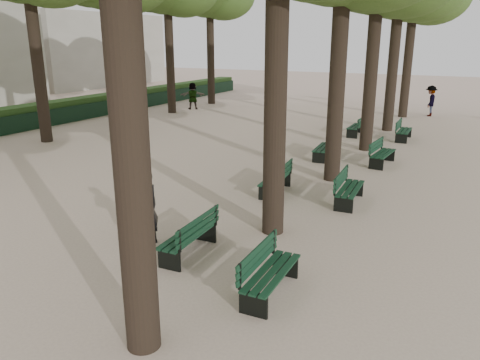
% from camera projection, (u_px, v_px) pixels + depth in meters
% --- Properties ---
extents(ground, '(120.00, 120.00, 0.00)m').
position_uv_depth(ground, '(147.00, 270.00, 9.57)').
color(ground, beige).
rests_on(ground, ground).
extents(bench_left_0, '(0.65, 1.82, 0.92)m').
position_uv_depth(bench_left_0, '(189.00, 243.00, 10.18)').
color(bench_left_0, black).
rests_on(bench_left_0, ground).
extents(bench_left_1, '(0.73, 1.85, 0.92)m').
position_uv_depth(bench_left_1, '(275.00, 184.00, 14.29)').
color(bench_left_1, black).
rests_on(bench_left_1, ground).
extents(bench_left_2, '(0.72, 1.84, 0.92)m').
position_uv_depth(bench_left_2, '(323.00, 152.00, 18.44)').
color(bench_left_2, black).
rests_on(bench_left_2, ground).
extents(bench_left_3, '(0.58, 1.80, 0.92)m').
position_uv_depth(bench_left_3, '(356.00, 130.00, 22.90)').
color(bench_left_3, black).
rests_on(bench_left_3, ground).
extents(bench_right_0, '(0.62, 1.82, 0.92)m').
position_uv_depth(bench_right_0, '(271.00, 281.00, 8.57)').
color(bench_right_0, black).
rests_on(bench_right_0, ground).
extents(bench_right_1, '(0.67, 1.83, 0.92)m').
position_uv_depth(bench_right_1, '(349.00, 194.00, 13.37)').
color(bench_right_1, black).
rests_on(bench_right_1, ground).
extents(bench_right_2, '(0.71, 1.84, 0.92)m').
position_uv_depth(bench_right_2, '(382.00, 158.00, 17.49)').
color(bench_right_2, black).
rests_on(bench_right_2, ground).
extents(bench_right_3, '(0.60, 1.81, 0.92)m').
position_uv_depth(bench_right_3, '(404.00, 134.00, 21.83)').
color(bench_right_3, black).
rests_on(bench_right_3, ground).
extents(man_with_map, '(0.69, 0.77, 1.76)m').
position_uv_depth(man_with_map, '(146.00, 208.00, 10.52)').
color(man_with_map, black).
rests_on(man_with_map, ground).
extents(pedestrian_b, '(0.37, 1.20, 1.85)m').
position_uv_depth(pedestrian_b, '(430.00, 101.00, 28.53)').
color(pedestrian_b, '#262628').
rests_on(pedestrian_b, ground).
extents(pedestrian_a, '(0.84, 0.73, 1.64)m').
position_uv_depth(pedestrian_a, '(334.00, 94.00, 33.24)').
color(pedestrian_a, '#262628').
rests_on(pedestrian_a, ground).
extents(pedestrian_e, '(1.54, 1.27, 1.78)m').
position_uv_depth(pedestrian_e, '(193.00, 96.00, 31.37)').
color(pedestrian_e, '#262628').
rests_on(pedestrian_e, ground).
extents(pedestrian_d, '(0.52, 0.81, 1.54)m').
position_uv_depth(pedestrian_d, '(341.00, 91.00, 35.44)').
color(pedestrian_d, '#262628').
rests_on(pedestrian_d, ground).
extents(fence, '(0.08, 42.00, 0.90)m').
position_uv_depth(fence, '(52.00, 118.00, 25.36)').
color(fence, black).
rests_on(fence, ground).
extents(hedge, '(1.20, 42.00, 1.20)m').
position_uv_depth(hedge, '(42.00, 114.00, 25.62)').
color(hedge, '#224417').
rests_on(hedge, ground).
extents(building_far, '(12.00, 16.00, 7.00)m').
position_uv_depth(building_far, '(71.00, 50.00, 48.53)').
color(building_far, '#B7B2A3').
rests_on(building_far, ground).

